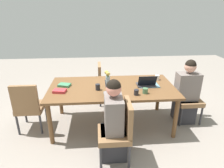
% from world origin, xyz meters
% --- Properties ---
extents(ground_plane, '(10.00, 10.00, 0.00)m').
position_xyz_m(ground_plane, '(0.00, 0.00, 0.00)').
color(ground_plane, gray).
extents(dining_table, '(2.15, 1.09, 0.75)m').
position_xyz_m(dining_table, '(0.00, 0.00, 0.68)').
color(dining_table, brown).
rests_on(dining_table, ground_plane).
extents(chair_near_left_near, '(0.44, 0.44, 0.90)m').
position_xyz_m(chair_near_left_near, '(0.03, -0.87, 0.50)').
color(chair_near_left_near, olive).
rests_on(chair_near_left_near, ground_plane).
extents(person_near_left_near, '(0.36, 0.40, 1.19)m').
position_xyz_m(person_near_left_near, '(-0.04, -0.81, 0.53)').
color(person_near_left_near, '#2D2D33').
rests_on(person_near_left_near, ground_plane).
extents(chair_head_right_left_mid, '(0.44, 0.44, 0.90)m').
position_xyz_m(chair_head_right_left_mid, '(1.42, 0.11, 0.50)').
color(chair_head_right_left_mid, olive).
rests_on(chair_head_right_left_mid, ground_plane).
extents(person_head_right_left_mid, '(0.40, 0.36, 1.19)m').
position_xyz_m(person_head_right_left_mid, '(1.36, 0.03, 0.53)').
color(person_head_right_left_mid, '#2D2D33').
rests_on(person_head_right_left_mid, ground_plane).
extents(chair_head_left_left_far, '(0.44, 0.44, 0.90)m').
position_xyz_m(chair_head_left_left_far, '(-1.41, -0.08, 0.50)').
color(chair_head_left_left_far, olive).
rests_on(chair_head_left_left_far, ground_plane).
extents(chair_far_right_near, '(0.44, 0.44, 0.90)m').
position_xyz_m(chair_far_right_near, '(-0.08, 0.88, 0.50)').
color(chair_far_right_near, olive).
rests_on(chair_far_right_near, ground_plane).
extents(flower_vase, '(0.10, 0.10, 0.29)m').
position_xyz_m(flower_vase, '(-0.07, 0.03, 0.90)').
color(flower_vase, '#8EA8B7').
rests_on(flower_vase, dining_table).
extents(placemat_near_left_near, '(0.27, 0.37, 0.00)m').
position_xyz_m(placemat_near_left_near, '(-0.02, -0.39, 0.76)').
color(placemat_near_left_near, slate).
rests_on(placemat_near_left_near, dining_table).
extents(placemat_head_right_left_mid, '(0.36, 0.26, 0.00)m').
position_xyz_m(placemat_head_right_left_mid, '(0.64, 0.01, 0.76)').
color(placemat_head_right_left_mid, slate).
rests_on(placemat_head_right_left_mid, dining_table).
extents(laptop_near_left_near, '(0.22, 0.32, 0.21)m').
position_xyz_m(laptop_near_left_near, '(-0.04, -0.37, 0.80)').
color(laptop_near_left_near, '#38383D').
rests_on(laptop_near_left_near, dining_table).
extents(laptop_head_right_left_mid, '(0.32, 0.22, 0.20)m').
position_xyz_m(laptop_head_right_left_mid, '(0.60, -0.01, 0.80)').
color(laptop_head_right_left_mid, '#38383D').
rests_on(laptop_head_right_left_mid, dining_table).
extents(coffee_mug_near_left, '(0.07, 0.07, 0.09)m').
position_xyz_m(coffee_mug_near_left, '(0.35, -0.36, 0.80)').
color(coffee_mug_near_left, '#232328').
rests_on(coffee_mug_near_left, dining_table).
extents(coffee_mug_near_right, '(0.08, 0.08, 0.09)m').
position_xyz_m(coffee_mug_near_right, '(0.51, -0.31, 0.80)').
color(coffee_mug_near_right, '#47704C').
rests_on(coffee_mug_near_right, dining_table).
extents(coffee_mug_centre_left, '(0.08, 0.08, 0.10)m').
position_xyz_m(coffee_mug_centre_left, '(-0.25, -0.12, 0.80)').
color(coffee_mug_centre_left, '#232328').
rests_on(coffee_mug_centre_left, dining_table).
extents(coffee_mug_centre_right, '(0.08, 0.08, 0.09)m').
position_xyz_m(coffee_mug_centre_right, '(0.87, 0.27, 0.80)').
color(coffee_mug_centre_right, white).
rests_on(coffee_mug_centre_right, dining_table).
extents(book_red_cover, '(0.22, 0.17, 0.04)m').
position_xyz_m(book_red_cover, '(-0.86, -0.16, 0.77)').
color(book_red_cover, '#B73338').
rests_on(book_red_cover, dining_table).
extents(book_blue_cover, '(0.23, 0.19, 0.04)m').
position_xyz_m(book_blue_cover, '(-0.82, 0.09, 0.77)').
color(book_blue_cover, '#3D7F56').
rests_on(book_blue_cover, dining_table).
extents(phone_black, '(0.16, 0.11, 0.01)m').
position_xyz_m(phone_black, '(0.64, 0.33, 0.76)').
color(phone_black, black).
rests_on(phone_black, dining_table).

